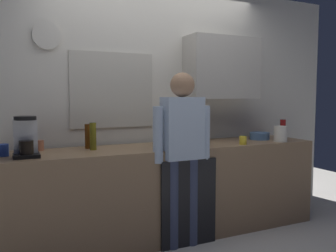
% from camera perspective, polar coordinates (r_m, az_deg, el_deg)
% --- Properties ---
extents(ground_plane, '(8.00, 8.00, 0.00)m').
position_cam_1_polar(ground_plane, '(3.45, 2.26, -18.84)').
color(ground_plane, silver).
extents(kitchen_counter, '(3.19, 0.64, 0.90)m').
position_cam_1_polar(kitchen_counter, '(3.56, 0.04, -10.43)').
color(kitchen_counter, '#937251').
rests_on(kitchen_counter, ground_plane).
extents(dishwasher_panel, '(0.56, 0.02, 0.81)m').
position_cam_1_polar(dishwasher_panel, '(3.31, 3.44, -12.43)').
color(dishwasher_panel, black).
rests_on(dishwasher_panel, ground_plane).
extents(back_wall_assembly, '(4.79, 0.42, 2.60)m').
position_cam_1_polar(back_wall_assembly, '(3.83, -1.34, 4.35)').
color(back_wall_assembly, silver).
rests_on(back_wall_assembly, ground_plane).
extents(coffee_maker, '(0.20, 0.20, 0.33)m').
position_cam_1_polar(coffee_maker, '(3.05, -22.10, -1.94)').
color(coffee_maker, black).
rests_on(coffee_maker, kitchen_counter).
extents(bottle_olive_oil, '(0.06, 0.06, 0.25)m').
position_cam_1_polar(bottle_olive_oil, '(3.26, -12.08, -1.65)').
color(bottle_olive_oil, olive).
rests_on(bottle_olive_oil, kitchen_counter).
extents(bottle_red_vinegar, '(0.06, 0.06, 0.22)m').
position_cam_1_polar(bottle_red_vinegar, '(4.28, 18.13, -0.45)').
color(bottle_red_vinegar, maroon).
rests_on(bottle_red_vinegar, kitchen_counter).
extents(bottle_amber_beer, '(0.06, 0.06, 0.23)m').
position_cam_1_polar(bottle_amber_beer, '(3.36, -12.86, -1.63)').
color(bottle_amber_beer, brown).
rests_on(bottle_amber_beer, kitchen_counter).
extents(cup_blue_mug, '(0.08, 0.08, 0.10)m').
position_cam_1_polar(cup_blue_mug, '(3.16, -25.17, -3.57)').
color(cup_blue_mug, '#3351B2').
rests_on(cup_blue_mug, kitchen_counter).
extents(cup_terracotta_mug, '(0.08, 0.08, 0.09)m').
position_cam_1_polar(cup_terracotta_mug, '(3.37, -20.16, -2.99)').
color(cup_terracotta_mug, '#B26647').
rests_on(cup_terracotta_mug, kitchen_counter).
extents(cup_yellow_cup, '(0.07, 0.07, 0.08)m').
position_cam_1_polar(cup_yellow_cup, '(3.64, 12.08, -2.29)').
color(cup_yellow_cup, yellow).
rests_on(cup_yellow_cup, kitchen_counter).
extents(mixing_bowl, '(0.22, 0.22, 0.08)m').
position_cam_1_polar(mixing_bowl, '(4.10, 14.65, -1.57)').
color(mixing_bowl, '#4C72A5').
rests_on(mixing_bowl, kitchen_counter).
extents(potted_plant, '(0.15, 0.15, 0.23)m').
position_cam_1_polar(potted_plant, '(3.90, 5.71, -0.41)').
color(potted_plant, '#9E5638').
rests_on(potted_plant, kitchen_counter).
extents(dish_soap, '(0.06, 0.06, 0.18)m').
position_cam_1_polar(dish_soap, '(3.37, -0.90, -2.13)').
color(dish_soap, blue).
rests_on(dish_soap, kitchen_counter).
extents(storage_canister, '(0.14, 0.14, 0.17)m').
position_cam_1_polar(storage_canister, '(3.95, 17.81, -1.23)').
color(storage_canister, silver).
rests_on(storage_canister, kitchen_counter).
extents(person_at_sink, '(0.57, 0.22, 1.60)m').
position_cam_1_polar(person_at_sink, '(3.19, 2.32, -3.06)').
color(person_at_sink, '#3F4766').
rests_on(person_at_sink, ground_plane).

